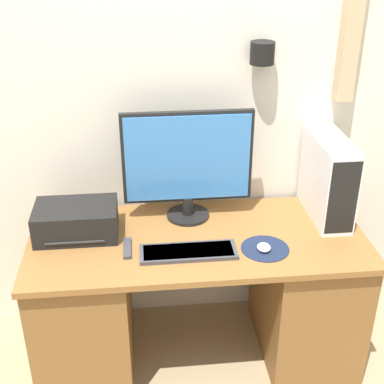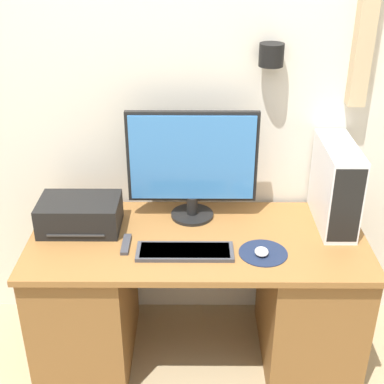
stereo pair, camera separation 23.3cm
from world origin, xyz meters
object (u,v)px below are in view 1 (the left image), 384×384
at_px(computer_tower, 328,179).
at_px(remote_control, 127,248).
at_px(mouse, 264,247).
at_px(printer, 76,221).
at_px(monitor, 188,162).
at_px(keyboard, 188,252).

height_order(computer_tower, remote_control, computer_tower).
distance_m(mouse, computer_tower, 0.51).
bearing_deg(printer, monitor, 12.46).
height_order(monitor, printer, monitor).
bearing_deg(remote_control, printer, 146.06).
relative_size(keyboard, printer, 1.14).
xyz_separation_m(monitor, remote_control, (-0.30, -0.28, -0.29)).
xyz_separation_m(monitor, keyboard, (-0.03, -0.34, -0.29)).
bearing_deg(mouse, monitor, 131.53).
distance_m(monitor, keyboard, 0.44).
bearing_deg(monitor, mouse, -48.47).
height_order(monitor, keyboard, monitor).
relative_size(monitor, remote_control, 3.96).
distance_m(monitor, mouse, 0.54).
bearing_deg(keyboard, printer, 156.69).
distance_m(monitor, computer_tower, 0.69).
bearing_deg(monitor, keyboard, -95.27).
bearing_deg(keyboard, remote_control, 167.54).
height_order(monitor, computer_tower, monitor).
distance_m(computer_tower, remote_control, 1.03).
relative_size(printer, remote_control, 2.42).
bearing_deg(mouse, remote_control, 173.18).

